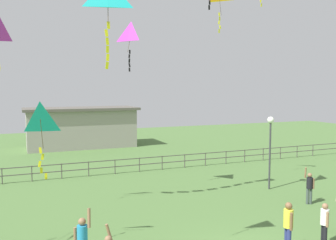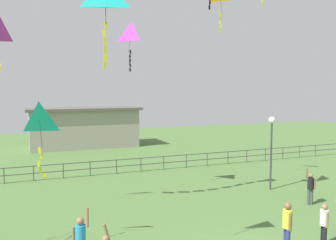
% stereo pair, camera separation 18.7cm
% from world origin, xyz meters
% --- Properties ---
extents(lamppost, '(0.36, 0.36, 4.01)m').
position_xyz_m(lamppost, '(5.69, 7.26, 2.95)').
color(lamppost, '#38383D').
rests_on(lamppost, ground_plane).
extents(person_1, '(0.32, 0.51, 1.73)m').
position_xyz_m(person_1, '(1.29, 0.66, 0.99)').
color(person_1, navy).
rests_on(person_1, ground_plane).
extents(person_3, '(0.42, 0.36, 1.78)m').
position_xyz_m(person_3, '(5.79, 4.39, 0.89)').
color(person_3, '#3F4C47').
rests_on(person_3, ground_plane).
extents(person_6, '(0.29, 0.45, 1.54)m').
position_xyz_m(person_6, '(2.80, 0.57, 0.88)').
color(person_6, black).
rests_on(person_6, ground_plane).
extents(person_7, '(0.51, 0.36, 1.97)m').
position_xyz_m(person_7, '(-5.31, 1.96, 0.99)').
color(person_7, '#3F4C47').
rests_on(person_7, ground_plane).
extents(kite_0, '(0.87, 0.98, 2.46)m').
position_xyz_m(kite_0, '(-1.64, 8.93, 8.23)').
color(kite_0, '#B22DB2').
extents(kite_1, '(0.91, 0.90, 2.51)m').
position_xyz_m(kite_1, '(-6.32, 3.35, 4.44)').
color(kite_1, '#19B2B2').
extents(waterfront_railing, '(36.05, 0.06, 0.95)m').
position_xyz_m(waterfront_railing, '(-0.37, 14.00, 0.63)').
color(waterfront_railing, '#4C4742').
rests_on(waterfront_railing, ground_plane).
extents(pavilion_building, '(10.39, 4.47, 3.76)m').
position_xyz_m(pavilion_building, '(-1.48, 26.00, 1.91)').
color(pavilion_building, gray).
rests_on(pavilion_building, ground_plane).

